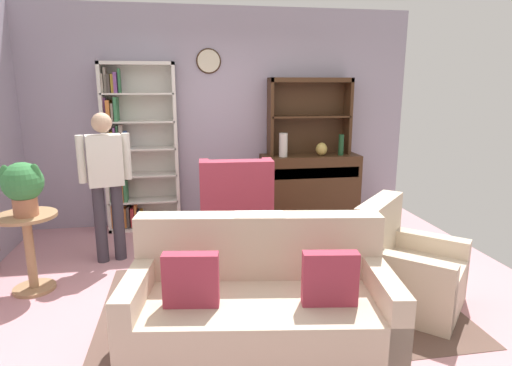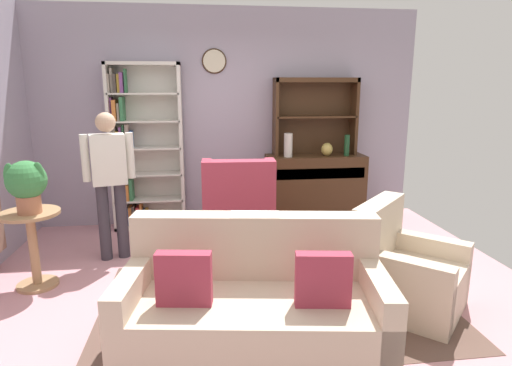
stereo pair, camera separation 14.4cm
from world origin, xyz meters
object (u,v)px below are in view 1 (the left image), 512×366
Objects in this scene: coffee_table at (269,252)px; bookshelf at (135,151)px; bottle_wine at (341,145)px; sideboard_hutch at (309,106)px; wingback_chair at (236,216)px; person_reading at (106,177)px; couch_floral at (260,306)px; potted_plant_large at (23,185)px; sideboard at (309,185)px; vase_tall at (283,145)px; vase_round at (321,149)px; plant_stand at (29,244)px; book_stack at (255,244)px; armchair_floral at (406,272)px.

bookshelf is at bearing 124.19° from coffee_table.
bottle_wine is 2.32m from coffee_table.
wingback_chair is (-1.11, -0.92, -1.18)m from sideboard_hutch.
coffee_table is at bearing -31.23° from person_reading.
bookshelf reaches higher than couch_floral.
bookshelf is 4.46× the size of potted_plant_large.
sideboard is 1.18× the size of sideboard_hutch.
sideboard is at bearing 20.99° from person_reading.
potted_plant_large is (-2.63, -1.50, -0.08)m from vase_tall.
sideboard_hutch is 2.49m from coffee_table.
person_reading is (-2.45, -1.05, -0.65)m from sideboard_hutch.
potted_plant_large reaches higher than vase_round.
bottle_wine is at bearing -12.89° from sideboard.
bookshelf is 2.00× the size of wingback_chair.
book_stack is (1.99, -0.34, 0.00)m from plant_stand.
couch_floral is at bearing -112.40° from sideboard_hutch.
wingback_chair is 1.07m from book_stack.
wingback_chair is at bearing -140.17° from sideboard_hutch.
sideboard is 0.68× the size of couch_floral.
plant_stand is (-3.18, -1.47, -0.56)m from vase_round.
bookshelf is 2.92× the size of plant_stand.
couch_floral is at bearing -31.86° from potted_plant_large.
couch_floral is (-1.17, -2.84, -1.25)m from sideboard_hutch.
wingback_chair is (1.15, -0.90, -0.64)m from bookshelf.
bookshelf is 1.10× the size of couch_floral.
bookshelf reaches higher than person_reading.
sideboard_hutch is at bearing 67.60° from couch_floral.
armchair_floral is at bearing -45.12° from bookshelf.
vase_tall is at bearing -168.37° from sideboard.
plant_stand reaches higher than book_stack.
wingback_chair reaches higher than sideboard.
book_stack is at bearing -123.24° from vase_round.
wingback_chair is at bearing -148.87° from vase_round.
sideboard reaches higher than book_stack.
sideboard is at bearing 152.83° from vase_round.
sideboard is 1.20× the size of armchair_floral.
potted_plant_large is 0.59× the size of coffee_table.
person_reading reaches higher than sideboard.
sideboard_hutch is 2.76m from armchair_floral.
wingback_chair is (-1.24, -0.75, -0.62)m from vase_round.
wingback_chair reaches higher than armchair_floral.
potted_plant_large reaches higher than armchair_floral.
coffee_table is at bearing 74.72° from couch_floral.
potted_plant_large is (-3.02, -1.58, 0.48)m from sideboard.
sideboard_hutch reaches higher than vase_tall.
bottle_wine is at bearing 25.82° from wingback_chair.
bookshelf is at bearing 142.09° from wingback_chair.
bottle_wine is (0.39, -0.09, 0.55)m from sideboard.
vase_tall reaches higher than sideboard.
bookshelf is 2.65m from bottle_wine.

